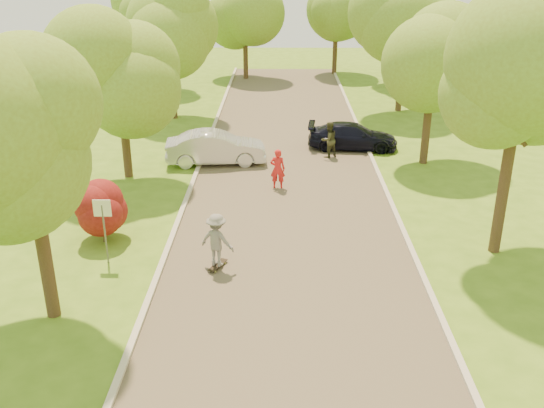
# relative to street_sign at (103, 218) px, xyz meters

# --- Properties ---
(ground) EXTENTS (100.00, 100.00, 0.00)m
(ground) POSITION_rel_street_sign_xyz_m (5.80, -4.00, -1.56)
(ground) COLOR #476F1A
(ground) RESTS_ON ground
(road) EXTENTS (8.00, 60.00, 0.01)m
(road) POSITION_rel_street_sign_xyz_m (5.80, 4.00, -1.56)
(road) COLOR #4C4438
(road) RESTS_ON ground
(curb_left) EXTENTS (0.18, 60.00, 0.12)m
(curb_left) POSITION_rel_street_sign_xyz_m (1.75, 4.00, -1.50)
(curb_left) COLOR #B2AD9E
(curb_left) RESTS_ON ground
(curb_right) EXTENTS (0.18, 60.00, 0.12)m
(curb_right) POSITION_rel_street_sign_xyz_m (9.85, 4.00, -1.50)
(curb_right) COLOR #B2AD9E
(curb_right) RESTS_ON ground
(street_sign) EXTENTS (0.55, 0.06, 2.17)m
(street_sign) POSITION_rel_street_sign_xyz_m (0.00, 0.00, 0.00)
(street_sign) COLOR #59595E
(street_sign) RESTS_ON ground
(red_shrub) EXTENTS (1.70, 1.70, 1.95)m
(red_shrub) POSITION_rel_street_sign_xyz_m (-0.50, 1.50, -0.47)
(red_shrub) COLOR #382619
(red_shrub) RESTS_ON ground
(tree_l_mida) EXTENTS (4.71, 4.60, 7.39)m
(tree_l_mida) POSITION_rel_street_sign_xyz_m (-0.50, -3.00, 3.61)
(tree_l_mida) COLOR #382619
(tree_l_mida) RESTS_ON ground
(tree_l_midb) EXTENTS (4.30, 4.20, 6.62)m
(tree_l_midb) POSITION_rel_street_sign_xyz_m (-1.01, 8.00, 3.02)
(tree_l_midb) COLOR #382619
(tree_l_midb) RESTS_ON ground
(tree_l_far) EXTENTS (4.92, 4.80, 7.79)m
(tree_l_far) POSITION_rel_street_sign_xyz_m (-0.59, 18.00, 3.90)
(tree_l_far) COLOR #382619
(tree_l_far) RESTS_ON ground
(tree_r_mida) EXTENTS (5.13, 5.00, 7.95)m
(tree_r_mida) POSITION_rel_street_sign_xyz_m (12.82, 1.00, 3.97)
(tree_r_mida) COLOR #382619
(tree_r_mida) RESTS_ON ground
(tree_r_midb) EXTENTS (4.51, 4.40, 7.01)m
(tree_r_midb) POSITION_rel_street_sign_xyz_m (12.40, 10.00, 3.32)
(tree_r_midb) COLOR #382619
(tree_r_midb) RESTS_ON ground
(tree_r_far) EXTENTS (5.33, 5.20, 8.34)m
(tree_r_far) POSITION_rel_street_sign_xyz_m (13.03, 20.00, 4.27)
(tree_r_far) COLOR #382619
(tree_r_far) RESTS_ON ground
(tree_bg_a) EXTENTS (5.12, 5.00, 7.72)m
(tree_bg_a) POSITION_rel_street_sign_xyz_m (-2.98, 26.00, 3.75)
(tree_bg_a) COLOR #382619
(tree_bg_a) RESTS_ON ground
(tree_bg_b) EXTENTS (5.12, 5.00, 7.95)m
(tree_bg_b) POSITION_rel_street_sign_xyz_m (14.02, 28.00, 3.97)
(tree_bg_b) COLOR #382619
(tree_bg_b) RESTS_ON ground
(tree_bg_c) EXTENTS (4.92, 4.80, 7.33)m
(tree_bg_c) POSITION_rel_street_sign_xyz_m (3.01, 30.00, 3.46)
(tree_bg_c) COLOR #382619
(tree_bg_c) RESTS_ON ground
(tree_bg_d) EXTENTS (5.12, 5.00, 7.72)m
(tree_bg_d) POSITION_rel_street_sign_xyz_m (10.02, 32.00, 3.75)
(tree_bg_d) COLOR #382619
(tree_bg_d) RESTS_ON ground
(silver_sedan) EXTENTS (4.74, 2.05, 1.52)m
(silver_sedan) POSITION_rel_street_sign_xyz_m (2.50, 9.78, -0.81)
(silver_sedan) COLOR silver
(silver_sedan) RESTS_ON ground
(dark_sedan) EXTENTS (4.59, 2.23, 1.29)m
(dark_sedan) POSITION_rel_street_sign_xyz_m (9.10, 12.16, -0.92)
(dark_sedan) COLOR black
(dark_sedan) RESTS_ON ground
(longboard) EXTENTS (0.58, 0.91, 0.10)m
(longboard) POSITION_rel_street_sign_xyz_m (3.54, -0.29, -1.47)
(longboard) COLOR black
(longboard) RESTS_ON ground
(skateboarder) EXTENTS (1.27, 1.03, 1.72)m
(skateboarder) POSITION_rel_street_sign_xyz_m (3.54, -0.29, -0.59)
(skateboarder) COLOR slate
(skateboarder) RESTS_ON longboard
(person_striped) EXTENTS (0.65, 0.45, 1.70)m
(person_striped) POSITION_rel_street_sign_xyz_m (5.38, 6.65, -0.72)
(person_striped) COLOR red
(person_striped) RESTS_ON ground
(person_olive) EXTENTS (1.06, 1.01, 1.73)m
(person_olive) POSITION_rel_street_sign_xyz_m (7.80, 10.78, -0.70)
(person_olive) COLOR #30321E
(person_olive) RESTS_ON ground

